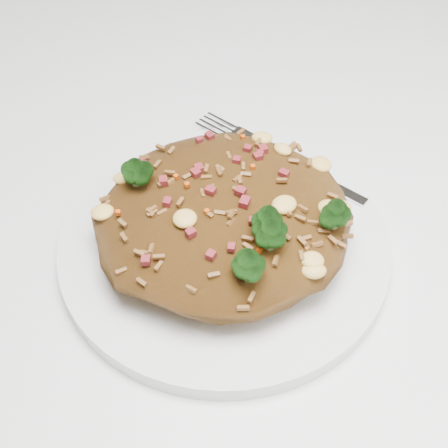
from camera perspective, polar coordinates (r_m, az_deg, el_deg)
The scene contains 4 objects.
dining_table at distance 0.57m, azimuth 0.76°, elevation -4.23°, with size 1.20×0.80×0.75m.
plate at distance 0.46m, azimuth -0.00°, elevation -1.81°, with size 0.24×0.24×0.01m, color white.
fried_rice at distance 0.43m, azimuth 0.09°, elevation 1.21°, with size 0.18×0.17×0.07m.
fork at distance 0.51m, azimuth 5.72°, elevation 5.65°, with size 0.11×0.14×0.00m.
Camera 1 is at (-0.09, -0.33, 1.11)m, focal length 50.00 mm.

